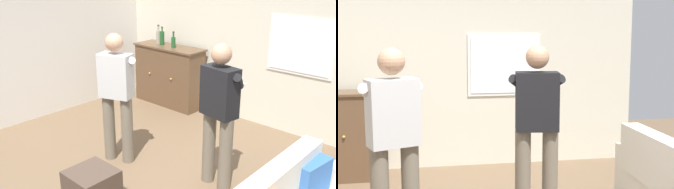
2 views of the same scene
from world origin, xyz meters
TOP-DOWN VIEW (x-y plane):
  - wall_back_with_window at (0.02, 2.66)m, footprint 5.20×0.15m
  - person_standing_left at (-0.51, 0.32)m, footprint 0.52×0.52m
  - person_standing_right at (0.79, 0.69)m, footprint 0.55×0.50m

SIDE VIEW (x-z plane):
  - person_standing_left at x=-0.51m, z-range 0.10..1.78m
  - person_standing_right at x=0.79m, z-range 0.10..1.78m
  - wall_back_with_window at x=0.02m, z-range 0.00..2.80m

